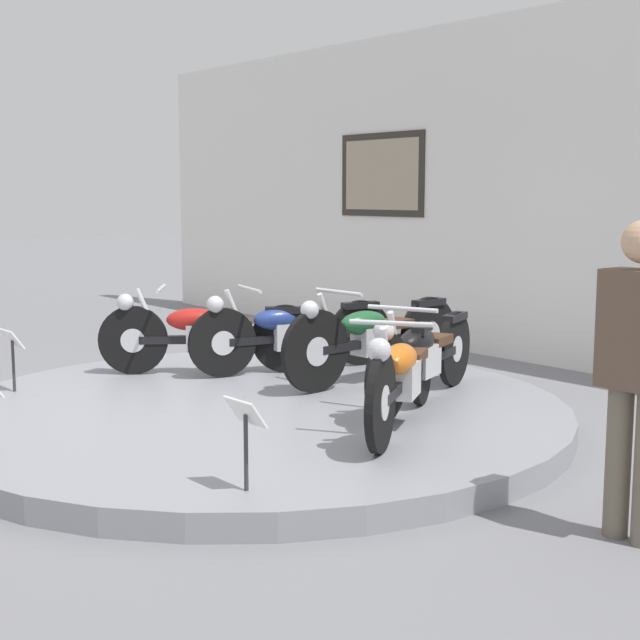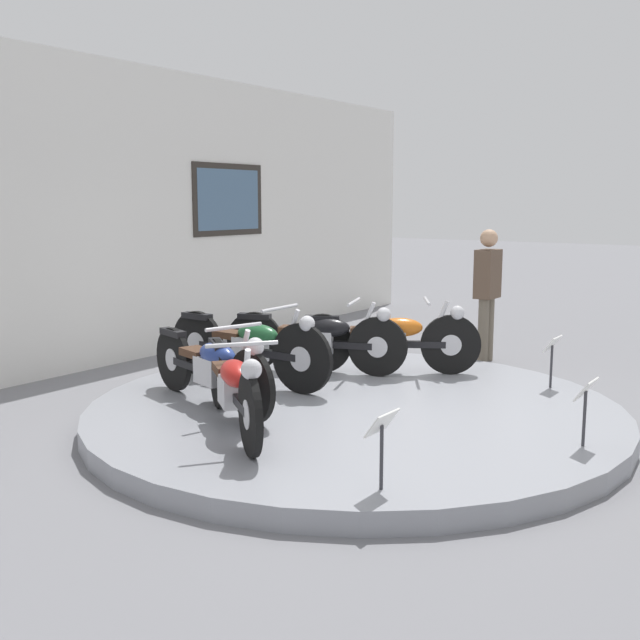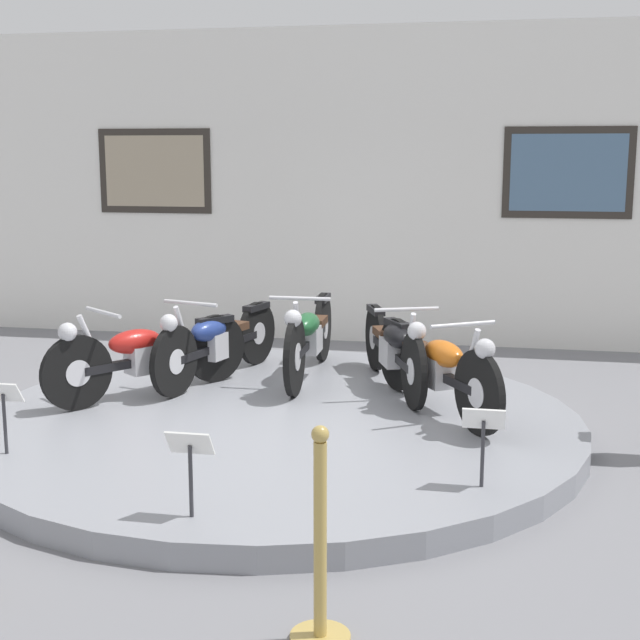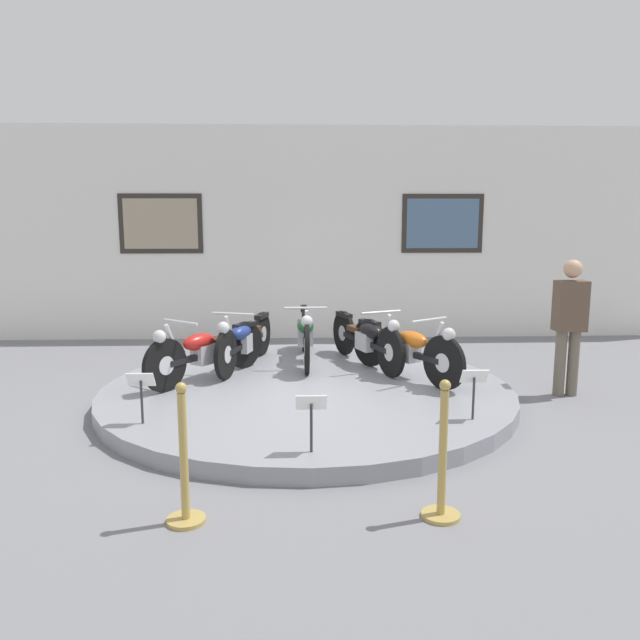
% 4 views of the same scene
% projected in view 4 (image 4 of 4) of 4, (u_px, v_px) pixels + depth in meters
% --- Properties ---
extents(ground_plane, '(60.00, 60.00, 0.00)m').
position_uv_depth(ground_plane, '(307.00, 400.00, 7.32)').
color(ground_plane, slate).
extents(display_platform, '(4.77, 4.77, 0.17)m').
position_uv_depth(display_platform, '(307.00, 393.00, 7.31)').
color(display_platform, gray).
rests_on(display_platform, ground_plane).
extents(back_wall, '(14.00, 0.22, 3.62)m').
position_uv_depth(back_wall, '(303.00, 234.00, 10.74)').
color(back_wall, white).
rests_on(back_wall, ground_plane).
extents(motorcycle_red, '(1.22, 1.60, 0.78)m').
position_uv_depth(motorcycle_red, '(205.00, 349.00, 7.52)').
color(motorcycle_red, black).
rests_on(motorcycle_red, display_platform).
extents(motorcycle_blue, '(0.67, 1.90, 0.78)m').
position_uv_depth(motorcycle_blue, '(244.00, 339.00, 8.16)').
color(motorcycle_blue, black).
rests_on(motorcycle_blue, display_platform).
extents(motorcycle_green, '(0.54, 2.03, 0.81)m').
position_uv_depth(motorcycle_green, '(305.00, 333.00, 8.43)').
color(motorcycle_green, black).
rests_on(motorcycle_green, display_platform).
extents(motorcycle_black, '(0.78, 1.86, 0.79)m').
position_uv_depth(motorcycle_black, '(367.00, 338.00, 8.22)').
color(motorcycle_black, black).
rests_on(motorcycle_black, display_platform).
extents(motorcycle_orange, '(1.10, 1.70, 0.79)m').
position_uv_depth(motorcycle_orange, '(406.00, 347.00, 7.61)').
color(motorcycle_orange, black).
rests_on(motorcycle_orange, display_platform).
extents(info_placard_front_left, '(0.26, 0.11, 0.51)m').
position_uv_depth(info_placard_front_left, '(141.00, 386.00, 5.94)').
color(info_placard_front_left, '#333338').
rests_on(info_placard_front_left, display_platform).
extents(info_placard_front_centre, '(0.26, 0.11, 0.51)m').
position_uv_depth(info_placard_front_centre, '(311.00, 410.00, 5.23)').
color(info_placard_front_centre, '#333338').
rests_on(info_placard_front_centre, display_platform).
extents(info_placard_front_right, '(0.26, 0.11, 0.51)m').
position_uv_depth(info_placard_front_right, '(474.00, 383.00, 6.06)').
color(info_placard_front_right, '#333338').
rests_on(info_placard_front_right, display_platform).
extents(visitor_standing, '(0.36, 0.22, 1.63)m').
position_uv_depth(visitor_standing, '(569.00, 320.00, 7.36)').
color(visitor_standing, '#6B6051').
rests_on(visitor_standing, ground_plane).
extents(stanchion_post_left_of_entry, '(0.28, 0.28, 1.02)m').
position_uv_depth(stanchion_post_left_of_entry, '(184.00, 476.00, 4.37)').
color(stanchion_post_left_of_entry, tan).
rests_on(stanchion_post_left_of_entry, ground_plane).
extents(stanchion_post_right_of_entry, '(0.28, 0.28, 1.02)m').
position_uv_depth(stanchion_post_right_of_entry, '(442.00, 472.00, 4.44)').
color(stanchion_post_right_of_entry, tan).
rests_on(stanchion_post_right_of_entry, ground_plane).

